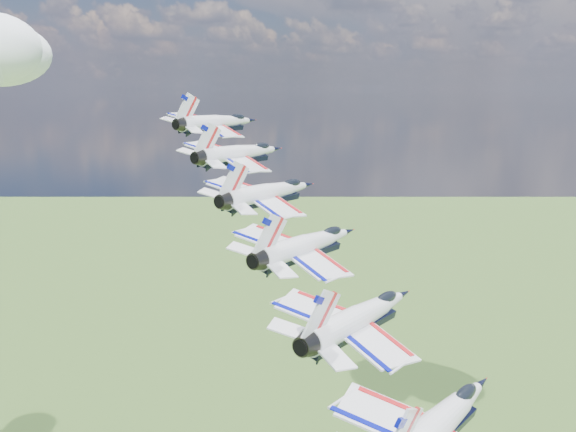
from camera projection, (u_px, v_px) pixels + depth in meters
The scene contains 6 objects.
jet_0 at pixel (219, 122), 91.07m from camera, with size 11.39×16.86×5.04m, color white, non-canonical shape.
jet_1 at pixel (241, 153), 81.16m from camera, with size 11.39×16.86×5.04m, color silver, non-canonical shape.
jet_2 at pixel (270, 192), 71.25m from camera, with size 11.39×16.86×5.04m, color white, non-canonical shape.
jet_3 at pixel (309, 244), 61.34m from camera, with size 11.39×16.86×5.04m, color white, non-canonical shape.
jet_4 at pixel (362, 316), 51.43m from camera, with size 11.39×16.86×5.04m, color white, non-canonical shape.
jet_5 at pixel (440, 422), 41.51m from camera, with size 11.39×16.86×5.04m, color white, non-canonical shape.
Camera 1 is at (29.40, -54.03, 164.83)m, focal length 40.00 mm.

